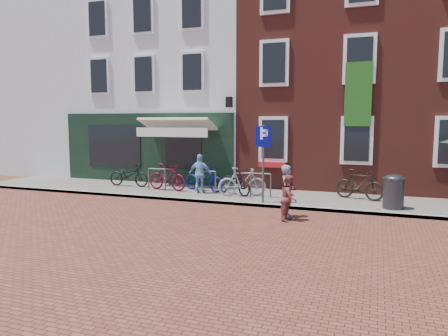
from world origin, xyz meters
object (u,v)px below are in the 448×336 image
(woman, at_px, (287,191))
(bicycle_3, at_px, (242,182))
(boy, at_px, (289,198))
(bicycle_0, at_px, (129,175))
(parking_sign, at_px, (263,150))
(bicycle_2, at_px, (204,179))
(litter_bin, at_px, (394,190))
(bicycle_4, at_px, (234,182))
(bicycle_1, at_px, (167,177))
(bicycle_5, at_px, (359,185))
(cafe_person, at_px, (200,174))

(woman, relative_size, bicycle_3, 0.89)
(boy, bearing_deg, bicycle_0, 73.85)
(parking_sign, relative_size, boy, 1.98)
(bicycle_2, bearing_deg, litter_bin, -84.38)
(boy, xyz_separation_m, bicycle_2, (-3.82, 3.10, -0.08))
(parking_sign, bearing_deg, bicycle_4, 140.96)
(woman, relative_size, bicycle_2, 0.86)
(woman, distance_m, bicycle_2, 4.58)
(litter_bin, relative_size, bicycle_1, 0.66)
(bicycle_4, bearing_deg, litter_bin, -66.84)
(bicycle_0, bearing_deg, bicycle_4, -96.12)
(bicycle_1, bearing_deg, bicycle_3, -84.27)
(woman, bearing_deg, bicycle_0, 77.48)
(boy, height_order, bicycle_0, boy)
(bicycle_2, height_order, bicycle_5, bicycle_5)
(bicycle_2, bearing_deg, parking_sign, -104.69)
(boy, xyz_separation_m, cafe_person, (-3.74, 2.59, 0.18))
(litter_bin, relative_size, bicycle_3, 0.66)
(cafe_person, height_order, bicycle_1, cafe_person)
(bicycle_0, bearing_deg, bicycle_1, -102.39)
(parking_sign, distance_m, bicycle_0, 6.15)
(litter_bin, bearing_deg, bicycle_2, 171.49)
(litter_bin, bearing_deg, cafe_person, 175.89)
(litter_bin, bearing_deg, parking_sign, -172.93)
(woman, relative_size, cafe_person, 1.04)
(boy, distance_m, cafe_person, 4.55)
(litter_bin, height_order, cafe_person, cafe_person)
(woman, height_order, boy, woman)
(litter_bin, relative_size, cafe_person, 0.77)
(bicycle_5, bearing_deg, bicycle_0, 110.92)
(boy, relative_size, bicycle_5, 0.75)
(boy, relative_size, bicycle_3, 0.75)
(bicycle_0, height_order, bicycle_3, bicycle_3)
(boy, distance_m, bicycle_5, 3.67)
(litter_bin, bearing_deg, bicycle_3, 175.02)
(bicycle_3, xyz_separation_m, bicycle_5, (3.81, 0.73, 0.00))
(bicycle_0, bearing_deg, cafe_person, -100.35)
(boy, bearing_deg, litter_bin, -44.17)
(boy, relative_size, bicycle_4, 0.73)
(bicycle_1, bearing_deg, bicycle_5, -76.22)
(woman, distance_m, bicycle_4, 3.37)
(bicycle_4, bearing_deg, bicycle_1, 120.28)
(bicycle_0, bearing_deg, parking_sign, -105.62)
(parking_sign, xyz_separation_m, bicycle_5, (2.84, 1.63, -1.19))
(parking_sign, relative_size, bicycle_1, 1.50)
(bicycle_1, bearing_deg, bicycle_4, -80.46)
(bicycle_3, distance_m, bicycle_5, 3.88)
(woman, height_order, bicycle_4, woman)
(cafe_person, xyz_separation_m, bicycle_5, (5.40, 0.69, -0.21))
(parking_sign, xyz_separation_m, bicycle_4, (-1.35, 1.10, -1.24))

